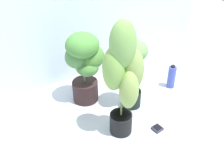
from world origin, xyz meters
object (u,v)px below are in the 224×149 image
object	(u,v)px
potted_plant_center	(131,67)
nutrient_bottle	(172,77)
hygrometer_box	(157,128)
potted_plant_front_left	(124,75)
potted_plant_back_left	(85,62)

from	to	relation	value
potted_plant_center	nutrient_bottle	distance (m)	0.65
hygrometer_box	nutrient_bottle	bearing A→B (deg)	-147.75
hygrometer_box	nutrient_bottle	world-z (taller)	nutrient_bottle
potted_plant_center	potted_plant_front_left	size ratio (longest dim) A/B	0.69
potted_plant_center	potted_plant_front_left	bearing A→B (deg)	-136.77
hygrometer_box	nutrient_bottle	xyz separation A→B (m)	(0.57, 0.42, 0.11)
potted_plant_center	potted_plant_front_left	xyz separation A→B (m)	(-0.27, -0.25, 0.14)
potted_plant_back_left	potted_plant_front_left	bearing A→B (deg)	-86.24
potted_plant_back_left	nutrient_bottle	bearing A→B (deg)	-19.10
potted_plant_front_left	hygrometer_box	distance (m)	0.65
hygrometer_box	potted_plant_center	bearing A→B (deg)	-94.33
hygrometer_box	nutrient_bottle	distance (m)	0.72
potted_plant_center	hygrometer_box	world-z (taller)	potted_plant_center
potted_plant_back_left	hygrometer_box	bearing A→B (deg)	-66.95
potted_plant_front_left	hygrometer_box	xyz separation A→B (m)	(0.27, -0.15, -0.57)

